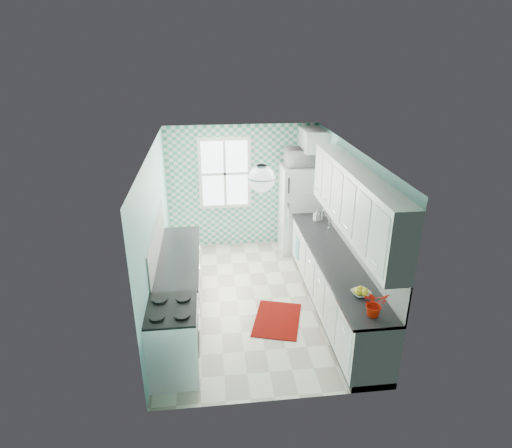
{
  "coord_description": "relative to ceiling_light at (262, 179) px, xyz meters",
  "views": [
    {
      "loc": [
        -0.68,
        -6.01,
        3.92
      ],
      "look_at": [
        0.05,
        0.25,
        1.25
      ],
      "focal_mm": 30.0,
      "sensor_mm": 36.0,
      "label": 1
    }
  ],
  "objects": [
    {
      "name": "rug",
      "position": [
        0.28,
        0.18,
        -2.32
      ],
      "size": [
        0.91,
        1.11,
        0.02
      ],
      "primitive_type": "cube",
      "rotation": [
        0.0,
        0.0,
        -0.28
      ],
      "color": "#650305",
      "rests_on": "floor"
    },
    {
      "name": "wall_front",
      "position": [
        0.0,
        -1.41,
        -1.07
      ],
      "size": [
        3.0,
        0.02,
        2.5
      ],
      "primitive_type": "cube",
      "color": "#79B8B0",
      "rests_on": "floor"
    },
    {
      "name": "wall_right",
      "position": [
        1.51,
        0.8,
        -1.07
      ],
      "size": [
        0.02,
        4.4,
        2.5
      ],
      "primitive_type": "cube",
      "color": "#79B8B0",
      "rests_on": "floor"
    },
    {
      "name": "wall_left",
      "position": [
        -1.51,
        0.8,
        -1.07
      ],
      "size": [
        0.02,
        4.4,
        2.5
      ],
      "primitive_type": "cube",
      "color": "#79B8B0",
      "rests_on": "floor"
    },
    {
      "name": "fruit_bowl",
      "position": [
        1.2,
        -0.71,
        -1.35
      ],
      "size": [
        0.29,
        0.29,
        0.06
      ],
      "primitive_type": "imported",
      "rotation": [
        0.0,
        0.0,
        0.3
      ],
      "color": "white",
      "rests_on": "countertop_right"
    },
    {
      "name": "countertop_right",
      "position": [
        1.19,
        0.4,
        -1.4
      ],
      "size": [
        0.63,
        3.6,
        0.04
      ],
      "primitive_type": "cube",
      "color": "black",
      "rests_on": "base_cabinets_right"
    },
    {
      "name": "countertop_left",
      "position": [
        -1.19,
        0.73,
        -1.4
      ],
      "size": [
        0.63,
        2.15,
        0.04
      ],
      "primitive_type": "cube",
      "color": "black",
      "rests_on": "base_cabinets_left"
    },
    {
      "name": "ceiling_light",
      "position": [
        0.0,
        0.0,
        0.0
      ],
      "size": [
        0.34,
        0.34,
        0.35
      ],
      "color": "silver",
      "rests_on": "ceiling"
    },
    {
      "name": "soap_bottle",
      "position": [
        1.25,
        1.82,
        -1.28
      ],
      "size": [
        0.12,
        0.12,
        0.21
      ],
      "primitive_type": "imported",
      "rotation": [
        0.0,
        0.0,
        0.33
      ],
      "color": "#9AABB9",
      "rests_on": "countertop_right"
    },
    {
      "name": "sink",
      "position": [
        1.2,
        1.37,
        -1.39
      ],
      "size": [
        0.44,
        0.37,
        0.53
      ],
      "rotation": [
        0.0,
        0.0,
        0.01
      ],
      "color": "silver",
      "rests_on": "countertop_right"
    },
    {
      "name": "backsplash_right",
      "position": [
        1.49,
        0.4,
        -1.13
      ],
      "size": [
        0.02,
        3.6,
        0.51
      ],
      "primitive_type": "cube",
      "color": "white",
      "rests_on": "wall_right"
    },
    {
      "name": "wall_back",
      "position": [
        0.0,
        3.01,
        -1.07
      ],
      "size": [
        3.0,
        0.02,
        2.5
      ],
      "primitive_type": "cube",
      "color": "#79B8B0",
      "rests_on": "floor"
    },
    {
      "name": "window",
      "position": [
        -0.35,
        2.96,
        -0.77
      ],
      "size": [
        1.04,
        0.05,
        1.44
      ],
      "color": "white",
      "rests_on": "wall_back"
    },
    {
      "name": "backsplash_left",
      "position": [
        -1.49,
        0.73,
        -1.13
      ],
      "size": [
        0.02,
        2.15,
        0.51
      ],
      "primitive_type": "cube",
      "color": "white",
      "rests_on": "wall_left"
    },
    {
      "name": "dish_towel",
      "position": [
        0.89,
        1.68,
        -1.84
      ],
      "size": [
        0.02,
        0.27,
        0.4
      ],
      "primitive_type": "cube",
      "rotation": [
        0.0,
        0.0,
        -0.0
      ],
      "color": "teal",
      "rests_on": "base_cabinets_right"
    },
    {
      "name": "stove",
      "position": [
        -1.2,
        -0.75,
        -1.83
      ],
      "size": [
        0.63,
        0.78,
        0.94
      ],
      "rotation": [
        0.0,
        0.0,
        0.04
      ],
      "color": "white",
      "rests_on": "floor"
    },
    {
      "name": "fridge",
      "position": [
        1.11,
        2.63,
        -1.45
      ],
      "size": [
        0.76,
        0.76,
        1.75
      ],
      "rotation": [
        0.0,
        0.0,
        -0.04
      ],
      "color": "white",
      "rests_on": "floor"
    },
    {
      "name": "ceiling",
      "position": [
        0.0,
        0.8,
        0.19
      ],
      "size": [
        3.0,
        4.4,
        0.02
      ],
      "primitive_type": "cube",
      "color": "white",
      "rests_on": "wall_back"
    },
    {
      "name": "upper_cabinets_right",
      "position": [
        1.33,
        0.2,
        -0.42
      ],
      "size": [
        0.33,
        3.2,
        0.9
      ],
      "primitive_type": "cube",
      "color": "white",
      "rests_on": "wall_right"
    },
    {
      "name": "microwave",
      "position": [
        1.11,
        2.63,
        -0.4
      ],
      "size": [
        0.63,
        0.43,
        0.34
      ],
      "primitive_type": "imported",
      "rotation": [
        0.0,
        0.0,
        3.16
      ],
      "color": "white",
      "rests_on": "fridge"
    },
    {
      "name": "base_cabinets_left",
      "position": [
        -1.2,
        0.73,
        -1.87
      ],
      "size": [
        0.6,
        2.15,
        0.9
      ],
      "primitive_type": "cube",
      "color": "white",
      "rests_on": "floor"
    },
    {
      "name": "base_cabinets_right",
      "position": [
        1.2,
        0.4,
        -1.87
      ],
      "size": [
        0.6,
        3.6,
        0.9
      ],
      "primitive_type": "cube",
      "color": "white",
      "rests_on": "floor"
    },
    {
      "name": "floor",
      "position": [
        0.0,
        0.8,
        -2.33
      ],
      "size": [
        3.0,
        4.4,
        0.02
      ],
      "primitive_type": "cube",
      "color": "beige",
      "rests_on": "ground"
    },
    {
      "name": "accent_wall",
      "position": [
        0.0,
        2.99,
        -1.07
      ],
      "size": [
        3.0,
        0.01,
        2.5
      ],
      "primitive_type": "cube",
      "color": "#47A683",
      "rests_on": "wall_back"
    },
    {
      "name": "potted_plant",
      "position": [
        1.2,
        -1.14,
        -1.23
      ],
      "size": [
        0.34,
        0.31,
        0.32
      ],
      "primitive_type": "imported",
      "rotation": [
        0.0,
        0.0,
        0.24
      ],
      "color": "#B9263D",
      "rests_on": "countertop_right"
    },
    {
      "name": "upper_cabinet_fridge",
      "position": [
        1.3,
        2.63,
        -0.07
      ],
      "size": [
        0.4,
        0.74,
        0.4
      ],
      "primitive_type": "cube",
      "color": "white",
      "rests_on": "wall_right"
    }
  ]
}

